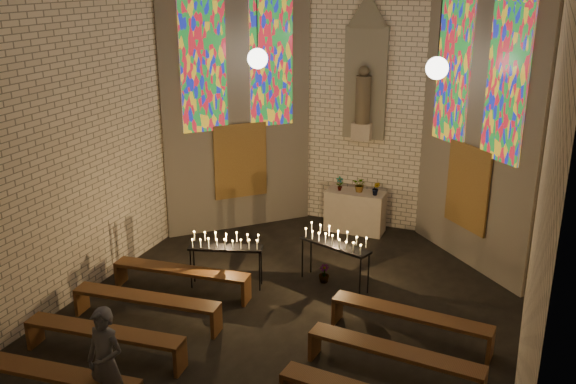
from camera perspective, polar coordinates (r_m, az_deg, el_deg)
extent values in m
plane|color=black|center=(11.11, -2.22, -13.50)|extent=(12.00, 12.00, 0.00)
cube|color=#F4E4CC|center=(15.23, 6.97, 9.59)|extent=(8.00, 0.02, 7.00)
cube|color=#F4E4CC|center=(11.87, -20.47, 5.82)|extent=(0.02, 12.00, 7.00)
cube|color=#F4E4CC|center=(8.87, 21.78, 1.45)|extent=(0.02, 12.00, 7.00)
cube|color=#F4E4CC|center=(15.04, -4.63, 9.54)|extent=(2.72, 2.72, 7.00)
cube|color=#F4E4CC|center=(13.55, 16.92, 7.72)|extent=(2.72, 2.72, 7.00)
cube|color=#4C3F8C|center=(14.58, -7.55, 11.13)|extent=(0.78, 0.78, 3.00)
cube|color=#4C3F8C|center=(15.09, -1.51, 11.55)|extent=(0.78, 0.78, 3.00)
cube|color=#4C3F8C|center=(13.99, 14.48, 10.36)|extent=(0.78, 0.78, 3.00)
cube|color=#4C3F8C|center=(12.76, 18.89, 9.15)|extent=(0.78, 0.78, 3.00)
cube|color=brown|center=(15.28, -4.24, 2.78)|extent=(0.95, 0.95, 1.80)
cube|color=brown|center=(13.88, 15.67, 0.40)|extent=(0.95, 0.95, 1.80)
cube|color=gray|center=(15.16, 6.88, 9.54)|extent=(1.00, 0.12, 2.60)
cone|color=gray|center=(14.97, 7.14, 15.78)|extent=(1.00, 1.00, 0.80)
cube|color=#BDAD9A|center=(15.24, 6.58, 5.38)|extent=(0.45, 0.30, 0.40)
cylinder|color=brown|center=(15.08, 6.69, 8.15)|extent=(0.36, 0.36, 1.10)
sphere|color=brown|center=(14.98, 6.79, 10.59)|extent=(0.26, 0.26, 0.26)
sphere|color=white|center=(13.99, -2.72, 11.76)|extent=(0.44, 0.44, 0.44)
sphere|color=white|center=(12.90, 13.11, 10.67)|extent=(0.44, 0.44, 0.44)
cube|color=#BDAD9A|center=(15.50, 5.99, -1.72)|extent=(1.40, 0.60, 1.00)
imported|color=#4C723F|center=(15.33, 4.61, 0.76)|extent=(0.22, 0.18, 0.35)
imported|color=#4C723F|center=(15.27, 6.42, 0.67)|extent=(0.37, 0.33, 0.37)
imported|color=#4C723F|center=(15.10, 7.83, 0.31)|extent=(0.19, 0.15, 0.33)
imported|color=#4C723F|center=(13.07, 3.22, -7.24)|extent=(0.26, 0.26, 0.38)
cube|color=black|center=(12.68, -5.56, -4.94)|extent=(1.49, 0.76, 0.05)
cylinder|color=black|center=(12.87, -8.62, -6.79)|extent=(0.03, 0.03, 0.82)
cylinder|color=black|center=(12.64, -2.54, -7.09)|extent=(0.03, 0.03, 0.82)
cylinder|color=black|center=(13.11, -8.35, -6.27)|extent=(0.03, 0.03, 0.82)
cylinder|color=black|center=(12.88, -2.38, -6.55)|extent=(0.03, 0.03, 0.82)
cube|color=black|center=(12.68, 4.20, -4.73)|extent=(1.55, 0.82, 0.05)
cylinder|color=black|center=(13.16, 1.28, -5.89)|extent=(0.03, 0.03, 0.85)
cylinder|color=black|center=(12.40, 6.42, -7.65)|extent=(0.03, 0.03, 0.85)
cylinder|color=black|center=(13.36, 2.05, -5.50)|extent=(0.03, 0.03, 0.85)
cylinder|color=black|center=(12.62, 7.15, -7.19)|extent=(0.03, 0.03, 0.85)
cube|color=#523117|center=(12.67, -9.49, -6.85)|extent=(2.77, 0.63, 0.07)
cube|color=#523117|center=(13.38, -14.63, -6.95)|extent=(0.10, 0.39, 0.49)
cube|color=#523117|center=(12.29, -3.73, -8.75)|extent=(0.10, 0.39, 0.49)
cube|color=#523117|center=(11.22, 10.85, -10.57)|extent=(2.77, 0.63, 0.07)
cube|color=#523117|center=(11.71, 4.40, -10.29)|extent=(0.10, 0.39, 0.49)
cube|color=#523117|center=(11.12, 17.55, -12.95)|extent=(0.10, 0.39, 0.49)
cube|color=#523117|center=(11.78, -12.52, -9.16)|extent=(2.77, 0.63, 0.07)
cube|color=#523117|center=(12.56, -17.87, -9.09)|extent=(0.10, 0.39, 0.49)
cube|color=#523117|center=(11.36, -6.38, -11.34)|extent=(0.10, 0.39, 0.49)
cube|color=#523117|center=(10.21, 9.45, -13.73)|extent=(2.77, 0.63, 0.07)
cube|color=#523117|center=(10.73, 2.39, -13.23)|extent=(0.10, 0.39, 0.49)
cube|color=#523117|center=(10.96, -16.07, -11.80)|extent=(2.77, 0.63, 0.07)
cube|color=#523117|center=(11.80, -21.58, -11.48)|extent=(0.10, 0.39, 0.49)
cube|color=#523117|center=(10.49, -9.55, -14.35)|extent=(0.10, 0.39, 0.49)
cube|color=#523117|center=(9.80, -0.07, -16.73)|extent=(0.10, 0.39, 0.49)
cube|color=#523117|center=(10.20, -20.27, -14.79)|extent=(2.77, 0.63, 0.07)
imported|color=#4C4D56|center=(9.59, -15.89, -14.32)|extent=(0.62, 0.43, 1.64)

